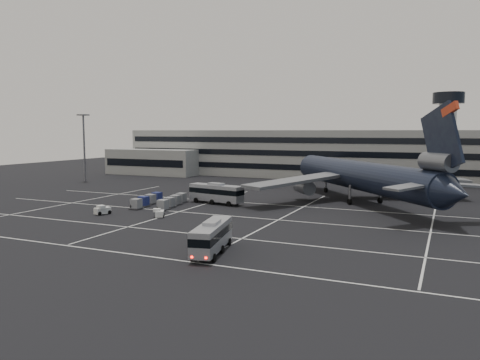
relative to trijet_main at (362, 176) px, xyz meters
The scene contains 11 objects.
ground 34.41m from the trijet_main, 127.52° to the right, with size 260.00×260.00×0.00m, color black.
lane_markings 33.27m from the trijet_main, 126.98° to the right, with size 90.00×55.62×0.01m.
terminal 50.14m from the trijet_main, 118.18° to the left, with size 125.00×26.00×24.00m.
hills 144.10m from the trijet_main, 91.09° to the left, with size 352.00×180.00×44.00m.
lightpole_left 76.42m from the trijet_main, behind, with size 2.40×2.40×18.28m.
trijet_main is the anchor object (origin of this frame).
bus_near 45.69m from the trijet_main, 101.36° to the right, with size 4.64×10.72×3.69m.
bus_far 28.05m from the trijet_main, 153.56° to the right, with size 11.54×4.65×3.97m.
tug_a 48.12m from the trijet_main, 140.68° to the right, with size 2.25×2.83×1.60m.
tug_b 39.47m from the trijet_main, 133.38° to the right, with size 2.22×2.56×1.42m.
uld_cluster 38.58m from the trijet_main, 150.47° to the right, with size 8.92×12.37×1.86m.
Camera 1 is at (35.94, -63.81, 13.79)m, focal length 35.00 mm.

